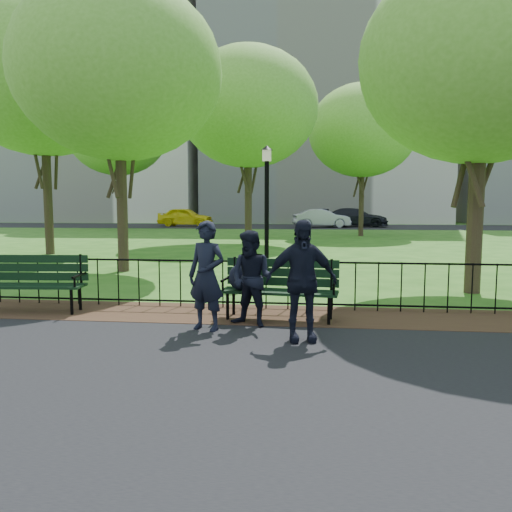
# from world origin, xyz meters

# --- Properties ---
(ground) EXTENTS (120.00, 120.00, 0.00)m
(ground) POSITION_xyz_m (0.00, 0.00, 0.00)
(ground) COLOR #2B6119
(asphalt_path) EXTENTS (60.00, 9.20, 0.01)m
(asphalt_path) POSITION_xyz_m (0.00, -3.40, 0.01)
(asphalt_path) COLOR black
(asphalt_path) RESTS_ON ground
(dirt_strip) EXTENTS (60.00, 1.60, 0.01)m
(dirt_strip) POSITION_xyz_m (0.00, 1.50, 0.01)
(dirt_strip) COLOR #382317
(dirt_strip) RESTS_ON ground
(far_street) EXTENTS (70.00, 9.00, 0.01)m
(far_street) POSITION_xyz_m (0.00, 35.00, 0.01)
(far_street) COLOR black
(far_street) RESTS_ON ground
(iron_fence) EXTENTS (24.06, 0.06, 1.00)m
(iron_fence) POSITION_xyz_m (0.00, 2.00, 0.50)
(iron_fence) COLOR black
(iron_fence) RESTS_ON ground
(apartment_west) EXTENTS (22.00, 15.00, 26.00)m
(apartment_west) POSITION_xyz_m (-22.00, 48.00, 13.00)
(apartment_west) COLOR white
(apartment_west) RESTS_ON ground
(apartment_mid) EXTENTS (24.00, 15.00, 30.00)m
(apartment_mid) POSITION_xyz_m (2.00, 48.00, 15.00)
(apartment_mid) COLOR beige
(apartment_mid) RESTS_ON ground
(park_bench_main) EXTENTS (1.96, 0.79, 1.09)m
(park_bench_main) POSITION_xyz_m (0.28, 1.22, 0.66)
(park_bench_main) COLOR black
(park_bench_main) RESTS_ON ground
(park_bench_left_a) EXTENTS (1.97, 0.75, 1.09)m
(park_bench_left_a) POSITION_xyz_m (-3.95, 1.35, 0.63)
(park_bench_left_a) COLOR black
(park_bench_left_a) RESTS_ON ground
(lamppost) EXTENTS (0.30, 0.30, 3.37)m
(lamppost) POSITION_xyz_m (-0.13, 5.69, 1.84)
(lamppost) COLOR black
(lamppost) RESTS_ON ground
(tree_near_w) EXTENTS (5.71, 5.71, 7.96)m
(tree_near_w) POSITION_xyz_m (-4.32, 6.67, 5.53)
(tree_near_w) COLOR #2D2116
(tree_near_w) RESTS_ON ground
(tree_near_e) EXTENTS (5.07, 5.07, 7.07)m
(tree_near_e) POSITION_xyz_m (4.48, 4.22, 4.90)
(tree_near_e) COLOR #2D2116
(tree_near_e) RESTS_ON ground
(tree_mid_w) EXTENTS (6.81, 6.81, 9.49)m
(tree_mid_w) POSITION_xyz_m (-8.96, 11.04, 6.59)
(tree_mid_w) COLOR #2D2116
(tree_mid_w) RESTS_ON ground
(tree_far_c) EXTENTS (6.70, 6.70, 9.33)m
(tree_far_c) POSITION_xyz_m (-2.11, 17.27, 6.48)
(tree_far_c) COLOR #2D2116
(tree_far_c) RESTS_ON ground
(tree_far_e) EXTENTS (6.37, 6.37, 8.87)m
(tree_far_e) POSITION_xyz_m (3.87, 23.28, 6.16)
(tree_far_e) COLOR #2D2116
(tree_far_e) RESTS_ON ground
(tree_far_w) EXTENTS (7.28, 7.28, 10.15)m
(tree_far_w) POSITION_xyz_m (-13.13, 28.48, 7.05)
(tree_far_w) COLOR #2D2116
(tree_far_w) RESTS_ON ground
(person_left) EXTENTS (0.70, 0.58, 1.66)m
(person_left) POSITION_xyz_m (-0.55, 0.40, 0.84)
(person_left) COLOR black
(person_left) RESTS_ON asphalt_path
(person_mid) EXTENTS (0.82, 0.64, 1.50)m
(person_mid) POSITION_xyz_m (0.10, 0.70, 0.76)
(person_mid) COLOR black
(person_mid) RESTS_ON asphalt_path
(person_right) EXTENTS (1.05, 0.59, 1.70)m
(person_right) POSITION_xyz_m (0.88, -0.05, 0.86)
(person_right) COLOR black
(person_right) RESTS_ON asphalt_path
(taxi) EXTENTS (4.67, 1.99, 1.57)m
(taxi) POSITION_xyz_m (-9.70, 34.38, 0.80)
(taxi) COLOR yellow
(taxi) RESTS_ON far_street
(sedan_silver) EXTENTS (4.71, 2.48, 1.48)m
(sedan_silver) POSITION_xyz_m (1.70, 33.21, 0.75)
(sedan_silver) COLOR #A6A8AE
(sedan_silver) RESTS_ON far_street
(sedan_dark) EXTENTS (5.52, 2.83, 1.53)m
(sedan_dark) POSITION_xyz_m (4.51, 34.95, 0.78)
(sedan_dark) COLOR black
(sedan_dark) RESTS_ON far_street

